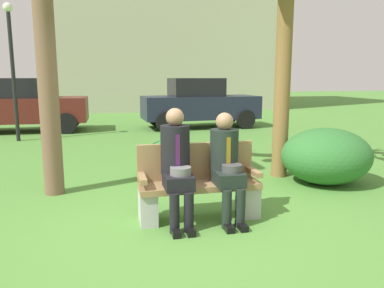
# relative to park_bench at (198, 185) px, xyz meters

# --- Properties ---
(ground_plane) EXTENTS (80.00, 80.00, 0.00)m
(ground_plane) POSITION_rel_park_bench_xyz_m (-0.19, -0.26, -0.40)
(ground_plane) COLOR #4F8836
(park_bench) EXTENTS (1.44, 0.44, 0.90)m
(park_bench) POSITION_rel_park_bench_xyz_m (0.00, 0.00, 0.00)
(park_bench) COLOR #99754C
(park_bench) RESTS_ON ground
(seated_man_left) EXTENTS (0.34, 0.72, 1.34)m
(seated_man_left) POSITION_rel_park_bench_xyz_m (-0.29, -0.12, 0.34)
(seated_man_left) COLOR black
(seated_man_left) RESTS_ON ground
(seated_man_right) EXTENTS (0.34, 0.72, 1.28)m
(seated_man_right) POSITION_rel_park_bench_xyz_m (0.31, -0.13, 0.31)
(seated_man_right) COLOR #1E2823
(seated_man_right) RESTS_ON ground
(shrub_near_bench) EXTENTS (1.44, 1.32, 0.90)m
(shrub_near_bench) POSITION_rel_park_bench_xyz_m (2.36, 1.02, 0.05)
(shrub_near_bench) COLOR #2F6E2F
(shrub_near_bench) RESTS_ON ground
(shrub_mid_lawn) EXTENTS (1.06, 0.97, 0.66)m
(shrub_mid_lawn) POSITION_rel_park_bench_xyz_m (0.02, 1.92, -0.07)
(shrub_mid_lawn) COLOR #317730
(shrub_mid_lawn) RESTS_ON ground
(parked_car_near) EXTENTS (3.91, 1.73, 1.68)m
(parked_car_near) POSITION_rel_park_bench_xyz_m (-3.67, 8.42, 0.44)
(parked_car_near) COLOR #591E19
(parked_car_near) RESTS_ON ground
(parked_car_far) EXTENTS (3.98, 1.87, 1.68)m
(parked_car_far) POSITION_rel_park_bench_xyz_m (2.02, 8.21, 0.44)
(parked_car_far) COLOR #1E2338
(parked_car_far) RESTS_ON ground
(street_lamp) EXTENTS (0.24, 0.24, 3.59)m
(street_lamp) POSITION_rel_park_bench_xyz_m (-3.43, 6.57, 1.80)
(street_lamp) COLOR black
(street_lamp) RESTS_ON ground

